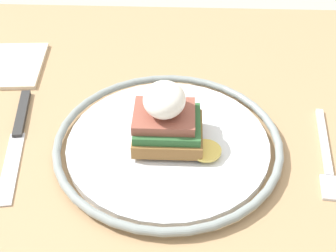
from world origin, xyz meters
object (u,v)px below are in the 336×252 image
plate (168,143)px  napkin (0,65)px  knife (18,134)px  sandwich (167,118)px  fork (326,156)px

plate → napkin: (0.26, -0.17, -0.00)m
plate → knife: size_ratio=1.38×
plate → sandwich: 0.04m
plate → knife: 0.19m
sandwich → napkin: (0.26, -0.17, -0.04)m
fork → knife: size_ratio=0.78×
fork → knife: (0.38, -0.02, 0.00)m
napkin → knife: bearing=114.9°
sandwich → fork: 0.20m
fork → knife: bearing=-3.7°
plate → fork: 0.19m
sandwich → knife: bearing=-4.2°
fork → sandwich: bearing=-3.1°
plate → sandwich: (0.00, -0.00, 0.04)m
fork → plate: bearing=-2.7°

